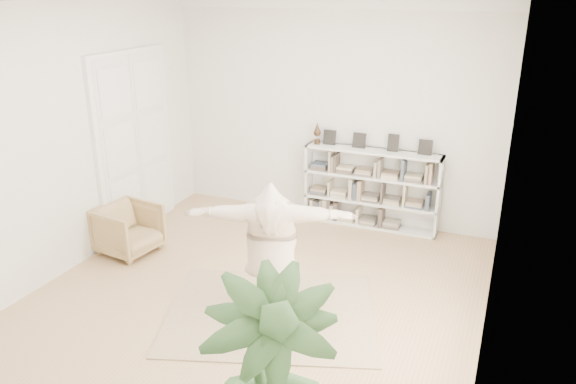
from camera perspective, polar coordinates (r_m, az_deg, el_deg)
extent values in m
plane|color=tan|center=(7.33, -3.30, -10.63)|extent=(6.00, 6.00, 0.00)
plane|color=silver|center=(9.28, 4.60, 8.03)|extent=(5.50, 0.00, 5.50)
plane|color=silver|center=(4.31, -21.53, -8.33)|extent=(5.50, 0.00, 5.50)
plane|color=silver|center=(8.14, -21.35, 4.95)|extent=(0.00, 6.00, 6.00)
plane|color=silver|center=(5.97, 20.87, -0.28)|extent=(0.00, 6.00, 6.00)
plane|color=white|center=(6.29, -3.99, 18.78)|extent=(6.00, 6.00, 0.00)
cube|color=white|center=(9.02, 4.79, 18.63)|extent=(5.50, 0.12, 0.18)
cube|color=white|center=(9.16, -15.35, 4.62)|extent=(0.08, 1.78, 2.92)
cube|color=silver|center=(8.85, -16.81, 3.94)|extent=(0.06, 0.78, 2.80)
cube|color=silver|center=(9.46, -13.80, 5.24)|extent=(0.06, 0.78, 2.80)
cube|color=silver|center=(9.52, 2.15, 1.20)|extent=(0.04, 0.35, 1.30)
cube|color=silver|center=(9.05, 15.07, -0.55)|extent=(0.04, 0.35, 1.30)
cube|color=silver|center=(9.37, 8.69, 0.65)|extent=(2.20, 0.04, 1.30)
cube|color=silver|center=(9.45, 8.25, -3.24)|extent=(2.20, 0.35, 0.04)
cube|color=silver|center=(9.30, 8.38, -0.92)|extent=(2.20, 0.35, 0.04)
cube|color=silver|center=(9.16, 8.51, 1.59)|extent=(2.20, 0.35, 0.04)
cube|color=silver|center=(9.03, 8.65, 4.11)|extent=(2.20, 0.35, 0.04)
cube|color=black|center=(9.24, 4.25, 5.56)|extent=(0.18, 0.07, 0.24)
cube|color=black|center=(9.10, 7.25, 5.22)|extent=(0.18, 0.07, 0.24)
cube|color=black|center=(8.98, 10.64, 4.82)|extent=(0.18, 0.07, 0.24)
cube|color=black|center=(8.89, 13.78, 4.44)|extent=(0.18, 0.07, 0.24)
imported|color=tan|center=(8.64, -15.89, -3.67)|extent=(0.92, 0.90, 0.74)
cube|color=tan|center=(7.00, -1.67, -12.12)|extent=(3.01, 2.69, 0.02)
cube|color=brown|center=(6.97, -1.68, -11.68)|extent=(0.55, 0.43, 0.03)
cube|color=brown|center=(6.98, -1.68, -11.92)|extent=(0.33, 0.15, 0.04)
cube|color=brown|center=(6.98, -1.68, -11.92)|extent=(0.33, 0.15, 0.04)
cube|color=brown|center=(6.97, -1.68, -11.68)|extent=(0.20, 0.11, 0.10)
cube|color=brown|center=(6.97, -1.68, -11.68)|extent=(0.20, 0.11, 0.10)
imported|color=#C6AB94|center=(6.55, -1.75, -5.34)|extent=(2.04, 1.14, 1.61)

